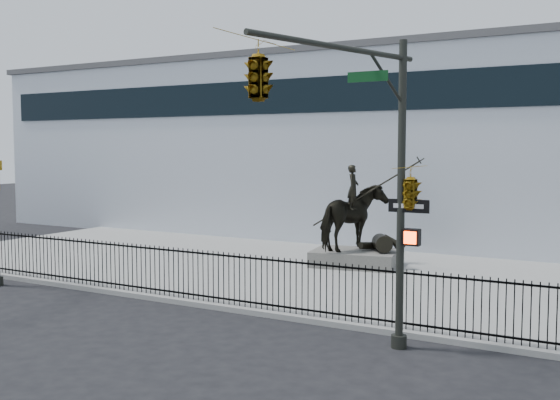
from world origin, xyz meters
The scene contains 7 objects.
ground centered at (0.00, 0.00, 0.00)m, with size 120.00×120.00×0.00m, color black.
plaza centered at (0.00, 7.00, 0.07)m, with size 30.00×12.00×0.15m, color gray.
building centered at (0.00, 20.00, 4.50)m, with size 44.00×14.00×9.00m, color silver.
picket_fence centered at (0.00, 1.25, 0.90)m, with size 22.10×0.10×1.50m.
statue_plinth centered at (2.34, 8.70, 0.44)m, with size 3.13×2.15×0.59m, color #4E4D48.
equestrian_statue centered at (2.40, 8.71, 1.96)m, with size 3.96×2.79×3.40m.
traffic_signal_right centered at (6.47, -2.00, 4.85)m, with size 2.17×6.86×7.00m.
Camera 1 is at (11.84, -14.03, 4.61)m, focal length 42.00 mm.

